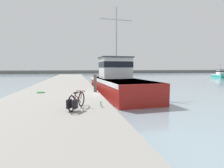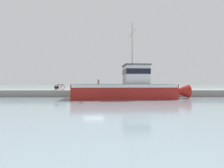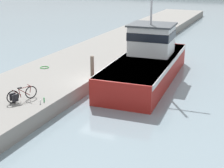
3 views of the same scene
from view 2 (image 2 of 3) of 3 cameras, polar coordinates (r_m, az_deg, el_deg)
ground_plane at (r=21.70m, az=-5.95°, el=-4.42°), size 320.00×320.00×0.00m
dock_pier at (r=25.51m, az=-5.19°, el=-2.75°), size 6.24×80.00×0.86m
fishing_boat_main at (r=20.02m, az=5.39°, el=-1.05°), size 4.47×13.53×8.75m
bicycle_touring at (r=25.05m, az=-17.06°, el=-1.02°), size 0.86×1.64×0.78m
mooring_post at (r=22.59m, az=-4.45°, el=-0.30°), size 0.24×0.24×1.38m
hose_coil at (r=26.64m, az=-3.09°, el=-1.64°), size 0.63×0.63×0.05m
water_bottle_by_bike at (r=23.85m, az=-17.47°, el=-1.69°), size 0.07×0.07×0.20m
water_bottle_on_curb at (r=23.75m, az=-16.74°, el=-1.66°), size 0.06×0.06×0.23m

